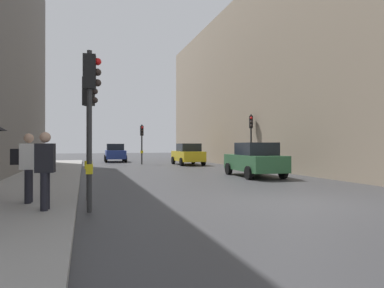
{
  "coord_description": "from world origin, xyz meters",
  "views": [
    {
      "loc": [
        -5.48,
        -7.84,
        1.63
      ],
      "look_at": [
        -0.44,
        7.31,
        1.69
      ],
      "focal_mm": 30.43,
      "sensor_mm": 36.0,
      "label": 1
    }
  ],
  "objects_px": {
    "car_blue_van": "(115,153)",
    "car_green_estate": "(255,160)",
    "traffic_light_far_median": "(142,137)",
    "car_yellow_taxi": "(188,154)",
    "traffic_light_mid_street": "(251,131)",
    "traffic_light_near_left": "(90,101)",
    "pedestrian_in_dark_coat": "(45,167)",
    "pedestrian_with_black_backpack": "(27,164)",
    "traffic_light_near_right": "(89,113)"
  },
  "relations": [
    {
      "from": "car_blue_van",
      "to": "car_green_estate",
      "type": "bearing_deg",
      "value": -72.71
    },
    {
      "from": "car_blue_van",
      "to": "car_green_estate",
      "type": "xyz_separation_m",
      "value": [
        5.5,
        -17.66,
        0.0
      ]
    },
    {
      "from": "traffic_light_far_median",
      "to": "car_yellow_taxi",
      "type": "relative_size",
      "value": 0.8
    },
    {
      "from": "traffic_light_mid_street",
      "to": "car_green_estate",
      "type": "bearing_deg",
      "value": -116.8
    },
    {
      "from": "traffic_light_near_left",
      "to": "traffic_light_mid_street",
      "type": "height_order",
      "value": "traffic_light_near_left"
    },
    {
      "from": "pedestrian_in_dark_coat",
      "to": "pedestrian_with_black_backpack",
      "type": "bearing_deg",
      "value": 115.62
    },
    {
      "from": "car_green_estate",
      "to": "traffic_light_near_right",
      "type": "bearing_deg",
      "value": -149.19
    },
    {
      "from": "car_green_estate",
      "to": "traffic_light_mid_street",
      "type": "bearing_deg",
      "value": 63.2
    },
    {
      "from": "pedestrian_in_dark_coat",
      "to": "traffic_light_far_median",
      "type": "bearing_deg",
      "value": 74.22
    },
    {
      "from": "traffic_light_far_median",
      "to": "car_blue_van",
      "type": "bearing_deg",
      "value": 108.75
    },
    {
      "from": "traffic_light_near_left",
      "to": "traffic_light_mid_street",
      "type": "bearing_deg",
      "value": 47.07
    },
    {
      "from": "car_blue_van",
      "to": "pedestrian_in_dark_coat",
      "type": "distance_m",
      "value": 24.84
    },
    {
      "from": "traffic_light_far_median",
      "to": "traffic_light_mid_street",
      "type": "relative_size",
      "value": 0.9
    },
    {
      "from": "traffic_light_near_left",
      "to": "traffic_light_mid_street",
      "type": "relative_size",
      "value": 1.06
    },
    {
      "from": "traffic_light_far_median",
      "to": "car_green_estate",
      "type": "xyz_separation_m",
      "value": [
        3.74,
        -12.49,
        -1.45
      ]
    },
    {
      "from": "car_yellow_taxi",
      "to": "car_green_estate",
      "type": "bearing_deg",
      "value": -88.87
    },
    {
      "from": "traffic_light_far_median",
      "to": "car_green_estate",
      "type": "relative_size",
      "value": 0.78
    },
    {
      "from": "traffic_light_near_right",
      "to": "car_yellow_taxi",
      "type": "relative_size",
      "value": 0.88
    },
    {
      "from": "traffic_light_near_left",
      "to": "car_yellow_taxi",
      "type": "distance_m",
      "value": 19.23
    },
    {
      "from": "traffic_light_far_median",
      "to": "traffic_light_mid_street",
      "type": "bearing_deg",
      "value": -51.07
    },
    {
      "from": "traffic_light_near_right",
      "to": "pedestrian_in_dark_coat",
      "type": "bearing_deg",
      "value": -116.38
    },
    {
      "from": "traffic_light_near_right",
      "to": "car_green_estate",
      "type": "xyz_separation_m",
      "value": [
        8.24,
        4.91,
        -1.7
      ]
    },
    {
      "from": "traffic_light_mid_street",
      "to": "car_yellow_taxi",
      "type": "height_order",
      "value": "traffic_light_mid_street"
    },
    {
      "from": "traffic_light_near_left",
      "to": "traffic_light_near_right",
      "type": "xyz_separation_m",
      "value": [
        -0.0,
        1.73,
        -0.14
      ]
    },
    {
      "from": "traffic_light_far_median",
      "to": "pedestrian_in_dark_coat",
      "type": "distance_m",
      "value": 20.19
    },
    {
      "from": "traffic_light_far_median",
      "to": "traffic_light_near_right",
      "type": "bearing_deg",
      "value": -104.48
    },
    {
      "from": "traffic_light_near_left",
      "to": "pedestrian_with_black_backpack",
      "type": "xyz_separation_m",
      "value": [
        -1.53,
        0.89,
        -1.55
      ]
    },
    {
      "from": "pedestrian_in_dark_coat",
      "to": "car_green_estate",
      "type": "bearing_deg",
      "value": 36.79
    },
    {
      "from": "car_yellow_taxi",
      "to": "pedestrian_in_dark_coat",
      "type": "relative_size",
      "value": 2.39
    },
    {
      "from": "traffic_light_mid_street",
      "to": "car_green_estate",
      "type": "height_order",
      "value": "traffic_light_mid_street"
    },
    {
      "from": "traffic_light_mid_street",
      "to": "pedestrian_with_black_backpack",
      "type": "distance_m",
      "value": 16.23
    },
    {
      "from": "car_blue_van",
      "to": "pedestrian_in_dark_coat",
      "type": "bearing_deg",
      "value": -98.63
    },
    {
      "from": "car_yellow_taxi",
      "to": "traffic_light_near_left",
      "type": "bearing_deg",
      "value": -114.8
    },
    {
      "from": "car_blue_van",
      "to": "car_yellow_taxi",
      "type": "relative_size",
      "value": 1.0
    },
    {
      "from": "traffic_light_near_right",
      "to": "car_blue_van",
      "type": "height_order",
      "value": "traffic_light_near_right"
    },
    {
      "from": "traffic_light_near_right",
      "to": "traffic_light_near_left",
      "type": "bearing_deg",
      "value": -89.96
    },
    {
      "from": "traffic_light_near_right",
      "to": "car_yellow_taxi",
      "type": "bearing_deg",
      "value": 62.82
    },
    {
      "from": "traffic_light_far_median",
      "to": "traffic_light_mid_street",
      "type": "xyz_separation_m",
      "value": [
        6.19,
        -7.66,
        0.25
      ]
    },
    {
      "from": "traffic_light_near_right",
      "to": "pedestrian_in_dark_coat",
      "type": "distance_m",
      "value": 2.64
    },
    {
      "from": "car_green_estate",
      "to": "traffic_light_far_median",
      "type": "bearing_deg",
      "value": 106.68
    },
    {
      "from": "traffic_light_near_left",
      "to": "traffic_light_far_median",
      "type": "bearing_deg",
      "value": 76.78
    },
    {
      "from": "traffic_light_mid_street",
      "to": "pedestrian_with_black_backpack",
      "type": "xyz_separation_m",
      "value": [
        -12.22,
        -10.59,
        -1.41
      ]
    },
    {
      "from": "traffic_light_near_left",
      "to": "car_blue_van",
      "type": "distance_m",
      "value": 24.53
    },
    {
      "from": "traffic_light_mid_street",
      "to": "pedestrian_in_dark_coat",
      "type": "height_order",
      "value": "traffic_light_mid_street"
    },
    {
      "from": "car_blue_van",
      "to": "traffic_light_far_median",
      "type": "bearing_deg",
      "value": -71.25
    },
    {
      "from": "traffic_light_near_right",
      "to": "car_blue_van",
      "type": "bearing_deg",
      "value": 83.07
    },
    {
      "from": "traffic_light_mid_street",
      "to": "car_blue_van",
      "type": "bearing_deg",
      "value": 121.76
    },
    {
      "from": "traffic_light_mid_street",
      "to": "car_blue_van",
      "type": "distance_m",
      "value": 15.18
    },
    {
      "from": "traffic_light_far_median",
      "to": "pedestrian_with_black_backpack",
      "type": "distance_m",
      "value": 19.26
    },
    {
      "from": "traffic_light_far_median",
      "to": "car_yellow_taxi",
      "type": "xyz_separation_m",
      "value": [
        3.53,
        -1.77,
        -1.45
      ]
    }
  ]
}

